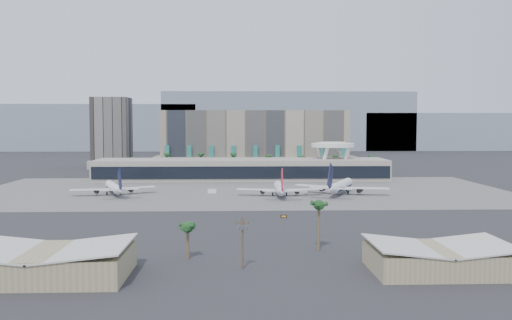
{
  "coord_description": "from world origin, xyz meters",
  "views": [
    {
      "loc": [
        -3.51,
        -224.85,
        33.57
      ],
      "look_at": [
        5.97,
        40.0,
        16.13
      ],
      "focal_mm": 40.0,
      "sensor_mm": 36.0,
      "label": 1
    }
  ],
  "objects_px": {
    "airliner_left": "(114,187)",
    "airliner_centre": "(280,188)",
    "taxiway_sign": "(284,216)",
    "utility_pole": "(242,238)",
    "service_vehicle_b": "(304,193)",
    "airliner_right": "(340,186)",
    "service_vehicle_a": "(212,191)"
  },
  "relations": [
    {
      "from": "airliner_centre",
      "to": "taxiway_sign",
      "type": "xyz_separation_m",
      "value": [
        -3.15,
        -59.39,
        -3.06
      ]
    },
    {
      "from": "taxiway_sign",
      "to": "utility_pole",
      "type": "bearing_deg",
      "value": -88.69
    },
    {
      "from": "utility_pole",
      "to": "service_vehicle_b",
      "type": "relative_size",
      "value": 3.75
    },
    {
      "from": "utility_pole",
      "to": "airliner_right",
      "type": "relative_size",
      "value": 0.28
    },
    {
      "from": "airliner_centre",
      "to": "service_vehicle_b",
      "type": "relative_size",
      "value": 12.82
    },
    {
      "from": "service_vehicle_a",
      "to": "service_vehicle_b",
      "type": "height_order",
      "value": "service_vehicle_a"
    },
    {
      "from": "service_vehicle_a",
      "to": "utility_pole",
      "type": "bearing_deg",
      "value": -81.45
    },
    {
      "from": "service_vehicle_a",
      "to": "service_vehicle_b",
      "type": "bearing_deg",
      "value": -4.46
    },
    {
      "from": "airliner_centre",
      "to": "taxiway_sign",
      "type": "bearing_deg",
      "value": -91.89
    },
    {
      "from": "airliner_right",
      "to": "service_vehicle_b",
      "type": "distance_m",
      "value": 17.27
    },
    {
      "from": "airliner_left",
      "to": "service_vehicle_b",
      "type": "relative_size",
      "value": 12.12
    },
    {
      "from": "utility_pole",
      "to": "airliner_left",
      "type": "bearing_deg",
      "value": 113.11
    },
    {
      "from": "utility_pole",
      "to": "service_vehicle_a",
      "type": "distance_m",
      "value": 141.6
    },
    {
      "from": "utility_pole",
      "to": "airliner_left",
      "type": "relative_size",
      "value": 0.31
    },
    {
      "from": "utility_pole",
      "to": "taxiway_sign",
      "type": "xyz_separation_m",
      "value": [
        15.43,
        70.12,
        -6.64
      ]
    },
    {
      "from": "airliner_left",
      "to": "taxiway_sign",
      "type": "xyz_separation_m",
      "value": [
        73.37,
        -65.67,
        -3.03
      ]
    },
    {
      "from": "airliner_left",
      "to": "taxiway_sign",
      "type": "relative_size",
      "value": 17.31
    },
    {
      "from": "utility_pole",
      "to": "service_vehicle_a",
      "type": "bearing_deg",
      "value": 95.16
    },
    {
      "from": "airliner_right",
      "to": "taxiway_sign",
      "type": "distance_m",
      "value": 71.93
    },
    {
      "from": "airliner_centre",
      "to": "service_vehicle_a",
      "type": "xyz_separation_m",
      "value": [
        -31.3,
        11.39,
        -2.57
      ]
    },
    {
      "from": "airliner_left",
      "to": "airliner_right",
      "type": "xyz_separation_m",
      "value": [
        105.31,
        -1.31,
        0.5
      ]
    },
    {
      "from": "airliner_centre",
      "to": "service_vehicle_b",
      "type": "bearing_deg",
      "value": 25.86
    },
    {
      "from": "service_vehicle_b",
      "to": "airliner_centre",
      "type": "bearing_deg",
      "value": -158.4
    },
    {
      "from": "utility_pole",
      "to": "airliner_right",
      "type": "distance_m",
      "value": 142.61
    },
    {
      "from": "airliner_left",
      "to": "service_vehicle_b",
      "type": "distance_m",
      "value": 88.39
    },
    {
      "from": "airliner_left",
      "to": "airliner_centre",
      "type": "distance_m",
      "value": 76.77
    },
    {
      "from": "service_vehicle_a",
      "to": "taxiway_sign",
      "type": "distance_m",
      "value": 76.17
    },
    {
      "from": "service_vehicle_a",
      "to": "service_vehicle_b",
      "type": "xyz_separation_m",
      "value": [
        43.13,
        -5.94,
        -0.17
      ]
    },
    {
      "from": "airliner_left",
      "to": "taxiway_sign",
      "type": "distance_m",
      "value": 98.51
    },
    {
      "from": "airliner_left",
      "to": "airliner_centre",
      "type": "xyz_separation_m",
      "value": [
        76.52,
        -6.28,
        0.03
      ]
    },
    {
      "from": "service_vehicle_b",
      "to": "service_vehicle_a",
      "type": "bearing_deg",
      "value": 169.04
    },
    {
      "from": "airliner_left",
      "to": "service_vehicle_b",
      "type": "height_order",
      "value": "airliner_left"
    }
  ]
}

